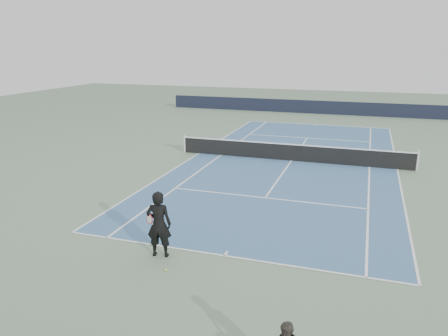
% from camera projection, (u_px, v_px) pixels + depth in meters
% --- Properties ---
extents(ground, '(80.00, 80.00, 0.00)m').
position_uv_depth(ground, '(291.00, 161.00, 24.13)').
color(ground, slate).
extents(court_surface, '(10.97, 23.77, 0.01)m').
position_uv_depth(court_surface, '(291.00, 161.00, 24.13)').
color(court_surface, '#3B638C').
rests_on(court_surface, ground).
extents(tennis_net, '(12.90, 0.10, 1.07)m').
position_uv_depth(tennis_net, '(292.00, 152.00, 23.99)').
color(tennis_net, silver).
rests_on(tennis_net, ground).
extents(windscreen_far, '(30.00, 0.25, 1.20)m').
position_uv_depth(windscreen_far, '(325.00, 107.00, 40.31)').
color(windscreen_far, black).
rests_on(windscreen_far, ground).
extents(tennis_player, '(0.89, 0.70, 2.07)m').
position_uv_depth(tennis_player, '(159.00, 224.00, 13.03)').
color(tennis_player, black).
rests_on(tennis_player, ground).
extents(tennis_ball, '(0.07, 0.07, 0.07)m').
position_uv_depth(tennis_ball, '(166.00, 270.00, 12.38)').
color(tennis_ball, '#BDE42E').
rests_on(tennis_ball, ground).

